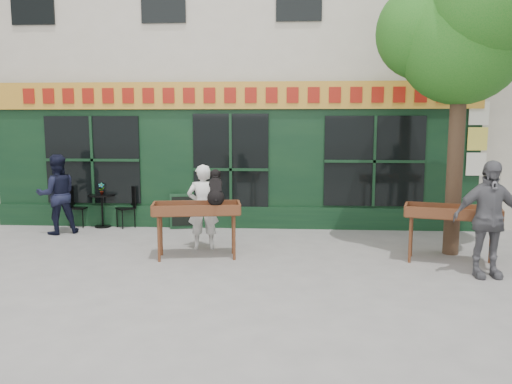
% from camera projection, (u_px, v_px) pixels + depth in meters
% --- Properties ---
extents(ground, '(80.00, 80.00, 0.00)m').
position_uv_depth(ground, '(217.00, 254.00, 9.18)').
color(ground, slate).
rests_on(ground, ground).
extents(building, '(14.00, 7.26, 10.00)m').
position_uv_depth(building, '(245.00, 33.00, 14.42)').
color(building, beige).
rests_on(building, ground).
extents(street_tree, '(3.05, 2.90, 5.60)m').
position_uv_depth(street_tree, '(464.00, 24.00, 8.69)').
color(street_tree, '#382619').
rests_on(street_tree, ground).
extents(book_cart_center, '(1.58, 0.85, 0.99)m').
position_uv_depth(book_cart_center, '(197.00, 212.00, 8.81)').
color(book_cart_center, brown).
rests_on(book_cart_center, ground).
extents(dog, '(0.43, 0.65, 0.60)m').
position_uv_depth(dog, '(216.00, 186.00, 8.67)').
color(dog, black).
rests_on(dog, book_cart_center).
extents(woman, '(0.64, 0.48, 1.62)m').
position_uv_depth(woman, '(203.00, 207.00, 9.45)').
color(woman, white).
rests_on(woman, ground).
extents(book_cart_right, '(1.61, 1.01, 0.99)m').
position_uv_depth(book_cart_right, '(452.00, 216.00, 8.46)').
color(book_cart_right, brown).
rests_on(book_cart_right, ground).
extents(man_right, '(1.10, 0.52, 1.83)m').
position_uv_depth(man_right, '(488.00, 219.00, 7.69)').
color(man_right, '#57575C').
rests_on(man_right, ground).
extents(bistro_table, '(0.60, 0.60, 0.76)m').
position_uv_depth(bistro_table, '(102.00, 204.00, 11.48)').
color(bistro_table, black).
rests_on(bistro_table, ground).
extents(bistro_chair_left, '(0.38, 0.37, 0.95)m').
position_uv_depth(bistro_chair_left, '(75.00, 203.00, 11.52)').
color(bistro_chair_left, black).
rests_on(bistro_chair_left, ground).
extents(bistro_chair_right, '(0.51, 0.51, 0.95)m').
position_uv_depth(bistro_chair_right, '(129.00, 203.00, 11.50)').
color(bistro_chair_right, black).
rests_on(bistro_chair_right, ground).
extents(potted_plant, '(0.16, 0.13, 0.27)m').
position_uv_depth(potted_plant, '(101.00, 189.00, 11.43)').
color(potted_plant, gray).
rests_on(potted_plant, bistro_table).
extents(man_left, '(1.06, 1.01, 1.73)m').
position_uv_depth(man_left, '(57.00, 194.00, 10.76)').
color(man_left, black).
rests_on(man_left, ground).
extents(chalkboard, '(0.59, 0.30, 0.79)m').
position_uv_depth(chalkboard, '(182.00, 211.00, 11.37)').
color(chalkboard, black).
rests_on(chalkboard, ground).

